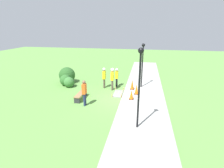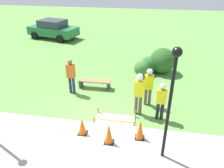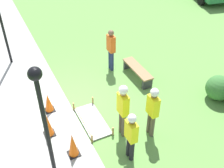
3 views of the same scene
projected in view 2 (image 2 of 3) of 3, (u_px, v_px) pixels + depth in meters
The scene contains 16 objects.
ground_plane at pixel (90, 124), 8.88m from camera, with size 60.00×60.00×0.00m, color #5B8E42.
sidewalk at pixel (79, 151), 7.48m from camera, with size 28.00×3.16×0.10m.
wet_concrete_patch at pixel (115, 119), 9.08m from camera, with size 1.67×0.76×0.31m.
traffic_cone_near_patch at pixel (82, 126), 8.06m from camera, with size 0.34×0.34×0.69m.
traffic_cone_far_patch at pixel (109, 133), 7.60m from camera, with size 0.34×0.34×0.81m.
traffic_cone_sidewalk_edge at pixel (140, 129), 7.81m from camera, with size 0.34×0.34×0.82m.
park_bench at pixel (95, 82), 11.43m from camera, with size 1.69×0.44×0.46m.
worker_supervisor at pixel (161, 98), 8.73m from camera, with size 0.40×0.24×1.68m.
worker_assistant at pixel (149, 84), 9.66m from camera, with size 0.40×0.26×1.80m.
worker_trainee at pixel (139, 90), 8.99m from camera, with size 0.40×0.27×1.90m.
bystander_in_orange_shirt at pixel (71, 74), 10.66m from camera, with size 0.40×0.24×1.79m.
lamppost_near at pixel (171, 91), 6.09m from camera, with size 0.28×0.28×3.74m.
parked_car_green at pixel (53, 29), 19.57m from camera, with size 4.69×2.88×1.65m.
shrub_rounded_near at pixel (149, 65), 13.08m from camera, with size 1.01×1.01×1.01m.
shrub_rounded_mid at pixel (162, 61), 13.01m from camera, with size 1.51×1.51×1.51m.
shrub_rounded_far at pixel (142, 68), 12.72m from camera, with size 0.92×0.92×0.92m.
Camera 2 is at (2.07, -6.86, 5.56)m, focal length 35.00 mm.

